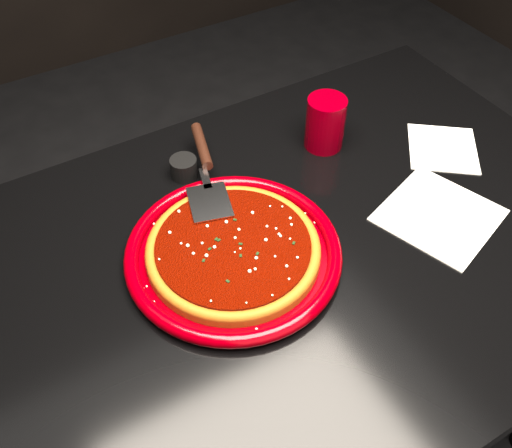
# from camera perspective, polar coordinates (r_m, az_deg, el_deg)

# --- Properties ---
(floor) EXTENTS (4.00, 4.00, 0.01)m
(floor) POSITION_cam_1_polar(r_m,az_deg,el_deg) (1.59, 1.93, -20.35)
(floor) COLOR black
(floor) RESTS_ON ground
(table) EXTENTS (1.20, 0.80, 0.75)m
(table) POSITION_cam_1_polar(r_m,az_deg,el_deg) (1.25, 2.37, -13.73)
(table) COLOR black
(table) RESTS_ON floor
(plate) EXTENTS (0.47, 0.47, 0.03)m
(plate) POSITION_cam_1_polar(r_m,az_deg,el_deg) (0.92, -2.28, -2.87)
(plate) COLOR #720005
(plate) RESTS_ON table
(pizza_crust) EXTENTS (0.37, 0.37, 0.01)m
(pizza_crust) POSITION_cam_1_polar(r_m,az_deg,el_deg) (0.92, -2.29, -2.71)
(pizza_crust) COLOR #8B4711
(pizza_crust) RESTS_ON plate
(pizza_crust_rim) EXTENTS (0.37, 0.37, 0.02)m
(pizza_crust_rim) POSITION_cam_1_polar(r_m,az_deg,el_deg) (0.91, -2.30, -2.42)
(pizza_crust_rim) COLOR #8B4711
(pizza_crust_rim) RESTS_ON plate
(pizza_sauce) EXTENTS (0.33, 0.33, 0.01)m
(pizza_sauce) POSITION_cam_1_polar(r_m,az_deg,el_deg) (0.91, -2.31, -2.22)
(pizza_sauce) COLOR #600900
(pizza_sauce) RESTS_ON plate
(parmesan_dusting) EXTENTS (0.24, 0.24, 0.01)m
(parmesan_dusting) POSITION_cam_1_polar(r_m,az_deg,el_deg) (0.90, -2.32, -1.93)
(parmesan_dusting) COLOR #F6EFC0
(parmesan_dusting) RESTS_ON plate
(basil_flecks) EXTENTS (0.22, 0.22, 0.00)m
(basil_flecks) POSITION_cam_1_polar(r_m,az_deg,el_deg) (0.90, -2.32, -1.97)
(basil_flecks) COLOR black
(basil_flecks) RESTS_ON plate
(pizza_server) EXTENTS (0.16, 0.30, 0.02)m
(pizza_server) POSITION_cam_1_polar(r_m,az_deg,el_deg) (1.02, -4.99, 5.36)
(pizza_server) COLOR silver
(pizza_server) RESTS_ON plate
(cup) EXTENTS (0.08, 0.08, 0.10)m
(cup) POSITION_cam_1_polar(r_m,az_deg,el_deg) (1.11, 6.94, 9.99)
(cup) COLOR #82000C
(cup) RESTS_ON table
(napkin_a) EXTENTS (0.23, 0.23, 0.00)m
(napkin_a) POSITION_cam_1_polar(r_m,az_deg,el_deg) (1.04, 17.83, 0.84)
(napkin_a) COLOR white
(napkin_a) RESTS_ON table
(napkin_b) EXTENTS (0.19, 0.19, 0.00)m
(napkin_b) POSITION_cam_1_polar(r_m,az_deg,el_deg) (1.18, 18.17, 7.20)
(napkin_b) COLOR white
(napkin_b) RESTS_ON table
(ramekin) EXTENTS (0.05, 0.05, 0.04)m
(ramekin) POSITION_cam_1_polar(r_m,az_deg,el_deg) (1.06, -7.23, 5.61)
(ramekin) COLOR black
(ramekin) RESTS_ON table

